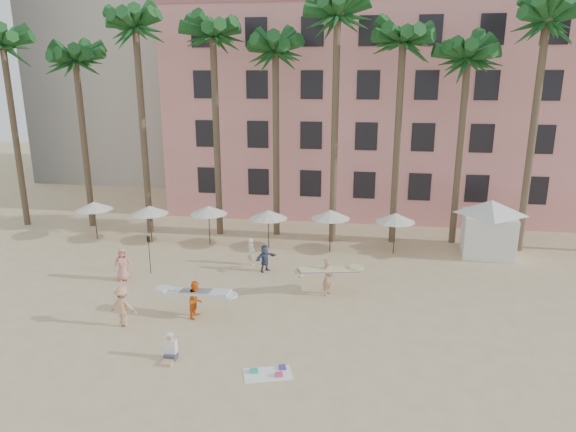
% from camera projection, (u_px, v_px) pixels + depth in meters
% --- Properties ---
extents(ground, '(120.00, 120.00, 0.00)m').
position_uv_depth(ground, '(236.00, 344.00, 21.44)').
color(ground, '#D1B789').
rests_on(ground, ground).
extents(pink_hotel, '(35.00, 14.00, 16.00)m').
position_uv_depth(pink_hotel, '(391.00, 110.00, 43.06)').
color(pink_hotel, pink).
rests_on(pink_hotel, ground).
extents(palm_row, '(44.40, 5.40, 16.30)m').
position_uv_depth(palm_row, '(298.00, 41.00, 32.21)').
color(palm_row, brown).
rests_on(palm_row, ground).
extents(umbrella_row, '(22.50, 2.70, 2.73)m').
position_uv_depth(umbrella_row, '(238.00, 212.00, 33.17)').
color(umbrella_row, '#332B23').
rests_on(umbrella_row, ground).
extents(cabana, '(4.93, 4.93, 3.50)m').
position_uv_depth(cabana, '(489.00, 223.00, 31.71)').
color(cabana, silver).
rests_on(cabana, ground).
extents(beach_towel, '(2.02, 1.49, 0.14)m').
position_uv_depth(beach_towel, '(269.00, 373.00, 19.33)').
color(beach_towel, white).
rests_on(beach_towel, ground).
extents(carrier_yellow, '(3.10, 1.91, 1.94)m').
position_uv_depth(carrier_yellow, '(328.00, 275.00, 26.02)').
color(carrier_yellow, tan).
rests_on(carrier_yellow, ground).
extents(carrier_white, '(3.34, 1.03, 1.76)m').
position_uv_depth(carrier_white, '(196.00, 298.00, 23.69)').
color(carrier_white, orange).
rests_on(carrier_white, ground).
extents(beachgoers, '(8.60, 9.15, 1.88)m').
position_uv_depth(beachgoers, '(179.00, 275.00, 26.47)').
color(beachgoers, silver).
rests_on(beachgoers, ground).
extents(paddle, '(0.18, 0.04, 2.23)m').
position_uv_depth(paddle, '(149.00, 250.00, 28.73)').
color(paddle, black).
rests_on(paddle, ground).
extents(seated_man, '(0.47, 0.82, 1.06)m').
position_uv_depth(seated_man, '(170.00, 351.00, 20.22)').
color(seated_man, '#3F3F4C').
rests_on(seated_man, ground).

